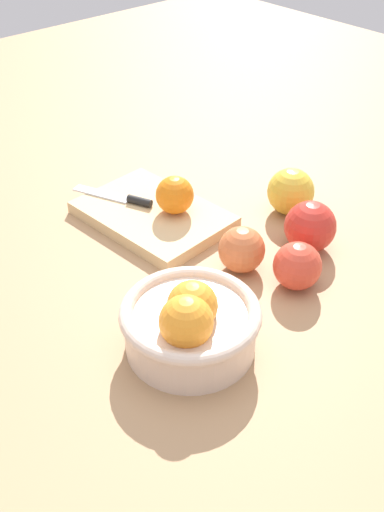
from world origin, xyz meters
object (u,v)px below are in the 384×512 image
(bowl, at_px, (190,323))
(apple_front_left_2, at_px, (297,266))
(apple_front_left, at_px, (291,192))
(cutting_board, at_px, (154,214))
(apple_mid_left, at_px, (242,250))
(orange_on_board, at_px, (175,195))
(apple_front_left_3, at_px, (310,227))
(knife, at_px, (123,198))

(bowl, xyz_separation_m, apple_front_left_2, (-0.01, -0.21, -0.01))
(apple_front_left_2, bearing_deg, apple_front_left, -46.34)
(apple_front_left, xyz_separation_m, apple_front_left_2, (-0.14, 0.15, -0.00))
(cutting_board, height_order, apple_mid_left, apple_mid_left)
(cutting_board, distance_m, orange_on_board, 0.06)
(orange_on_board, height_order, apple_front_left, orange_on_board)
(apple_front_left, bearing_deg, orange_on_board, 57.72)
(bowl, height_order, apple_front_left_3, bowl)
(apple_front_left, relative_size, apple_front_left_3, 0.98)
(apple_front_left_2, height_order, apple_mid_left, same)
(cutting_board, xyz_separation_m, knife, (0.06, 0.02, 0.02))
(cutting_board, xyz_separation_m, apple_mid_left, (-0.20, -0.01, 0.03))
(bowl, bearing_deg, knife, -22.59)
(bowl, relative_size, apple_front_left_3, 2.22)
(bowl, xyz_separation_m, orange_on_board, (0.24, -0.18, 0.01))
(apple_front_left_3, bearing_deg, bowl, 98.30)
(apple_front_left_2, bearing_deg, apple_front_left_3, -60.85)
(apple_mid_left, bearing_deg, cutting_board, 3.91)
(apple_front_left, relative_size, apple_front_left_2, 1.13)
(bowl, height_order, knife, bowl)
(knife, distance_m, apple_mid_left, 0.26)
(cutting_board, height_order, apple_front_left_3, apple_front_left_3)
(knife, xyz_separation_m, apple_front_left_2, (-0.34, -0.07, 0.01))
(apple_front_left_2, bearing_deg, apple_mid_left, 20.86)
(apple_front_left_2, distance_m, apple_front_left_3, 0.10)
(apple_front_left_3, bearing_deg, apple_mid_left, 74.11)
(apple_mid_left, bearing_deg, bowl, 113.93)
(bowl, bearing_deg, apple_front_left_2, -91.79)
(orange_on_board, distance_m, apple_mid_left, 0.17)
(knife, height_order, apple_front_left_3, apple_front_left_3)
(apple_front_left, distance_m, apple_front_left_3, 0.11)
(bowl, xyz_separation_m, apple_front_left_3, (0.04, -0.29, -0.00))
(bowl, xyz_separation_m, apple_front_left, (0.14, -0.35, -0.00))
(knife, xyz_separation_m, apple_mid_left, (-0.26, -0.04, 0.01))
(orange_on_board, bearing_deg, bowl, 143.22)
(apple_front_left_2, xyz_separation_m, apple_front_left_3, (0.05, -0.09, 0.01))
(apple_front_left, bearing_deg, apple_mid_left, 107.98)
(knife, bearing_deg, orange_on_board, -153.32)
(cutting_board, distance_m, apple_front_left_2, 0.29)
(cutting_board, relative_size, apple_front_left_3, 3.02)
(orange_on_board, bearing_deg, apple_front_left_3, -151.10)
(knife, height_order, apple_front_left_2, apple_front_left_2)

